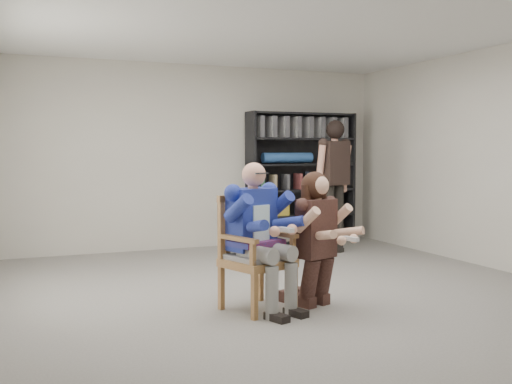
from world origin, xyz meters
name	(u,v)px	position (x,y,z in m)	size (l,w,h in m)	color
room_shell	(298,160)	(0.00, 0.00, 1.40)	(6.00, 7.00, 2.80)	beige
floor	(297,299)	(0.00, 0.00, 0.00)	(6.00, 7.00, 0.01)	slate
armchair	(258,253)	(-0.52, -0.22, 0.54)	(0.63, 0.60, 1.08)	olive
seated_man	(258,236)	(-0.52, -0.22, 0.70)	(0.60, 0.84, 1.40)	navy
kneeling_woman	(319,240)	(0.06, -0.34, 0.64)	(0.54, 0.86, 1.28)	#321C16
bookshelf	(301,178)	(1.70, 3.28, 1.05)	(1.80, 0.38, 2.10)	black
standing_man	(334,188)	(1.71, 2.24, 0.96)	(0.59, 0.33, 1.92)	black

